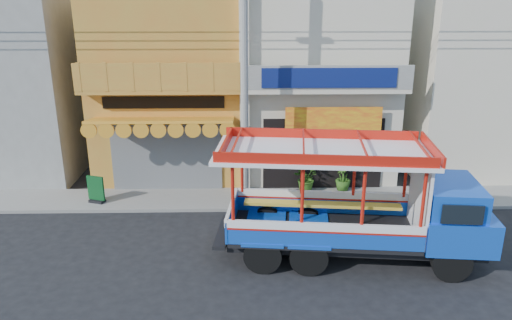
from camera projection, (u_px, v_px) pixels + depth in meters
The scene contains 12 objects.
ground at pixel (279, 253), 14.94m from camera, with size 90.00×90.00×0.00m, color black.
sidewalk at pixel (272, 199), 18.71m from camera, with size 30.00×2.00×0.12m, color slate.
shophouse_left at pixel (174, 74), 21.07m from camera, with size 6.00×7.50×8.24m.
shophouse_right at pixel (315, 74), 21.20m from camera, with size 6.00×6.75×8.24m.
party_pilaster at pixel (245, 91), 18.22m from camera, with size 0.35×0.30×8.00m, color beige.
filler_building_left at pixel (8, 82), 21.07m from camera, with size 6.00×6.00×7.60m, color gray.
filler_building_right at pixel (476, 80), 21.47m from camera, with size 6.00×6.00×7.60m, color beige.
utility_pole at pixel (249, 68), 16.43m from camera, with size 28.00×0.26×9.00m.
songthaew_truck at pixel (373, 205), 14.11m from camera, with size 7.85×3.25×3.56m.
green_sign at pixel (96, 191), 18.13m from camera, with size 0.65×0.47×1.01m.
potted_plant_a at pixel (306, 178), 19.14m from camera, with size 0.95×0.82×1.06m, color #2E5B1A.
potted_plant_c at pixel (343, 178), 19.21m from camera, with size 0.58×0.58×1.03m, color #2E5B1A.
Camera 1 is at (-0.97, -13.23, 7.45)m, focal length 35.00 mm.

